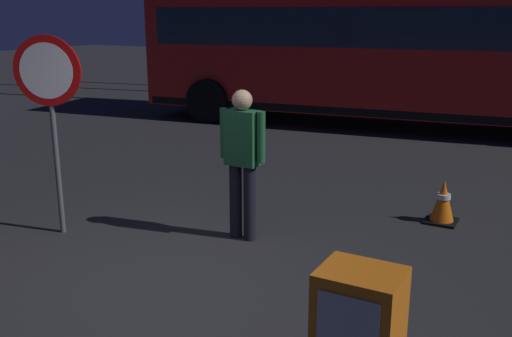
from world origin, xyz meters
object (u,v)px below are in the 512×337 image
object	(u,v)px
traffic_cone	(443,202)
bus_near	(383,47)
pedestrian	(242,156)
stop_sign	(50,94)

from	to	relation	value
traffic_cone	bus_near	world-z (taller)	bus_near
pedestrian	traffic_cone	xyz separation A→B (m)	(1.85, 1.59, -0.69)
stop_sign	pedestrian	world-z (taller)	stop_sign
stop_sign	traffic_cone	xyz separation A→B (m)	(3.76, 2.46, -1.34)
traffic_cone	stop_sign	bearing A→B (deg)	-146.83
pedestrian	traffic_cone	bearing A→B (deg)	40.72
bus_near	stop_sign	bearing A→B (deg)	-105.39
pedestrian	stop_sign	bearing A→B (deg)	-155.64
stop_sign	pedestrian	distance (m)	2.20
stop_sign	bus_near	distance (m)	8.35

